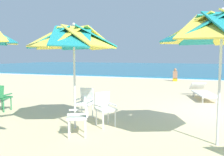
% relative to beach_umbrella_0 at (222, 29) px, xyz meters
% --- Properties ---
extents(sea, '(80.00, 36.00, 0.10)m').
position_rel_beach_umbrella_0_xyz_m(sea, '(0.83, 31.80, -2.26)').
color(sea, teal).
rests_on(sea, ground).
extents(surf_foam, '(80.00, 0.70, 0.01)m').
position_rel_beach_umbrella_0_xyz_m(surf_foam, '(0.83, 13.50, -2.30)').
color(surf_foam, white).
rests_on(surf_foam, ground).
extents(beach_umbrella_0, '(2.39, 2.39, 2.71)m').
position_rel_beach_umbrella_0_xyz_m(beach_umbrella_0, '(0.00, 0.00, 0.00)').
color(beach_umbrella_0, silver).
rests_on(beach_umbrella_0, ground).
extents(beach_umbrella_1, '(2.20, 2.20, 2.58)m').
position_rel_beach_umbrella_0_xyz_m(beach_umbrella_1, '(-3.22, 0.02, -0.11)').
color(beach_umbrella_1, silver).
rests_on(beach_umbrella_1, ground).
extents(plastic_chair_1, '(0.63, 0.63, 0.87)m').
position_rel_beach_umbrella_0_xyz_m(plastic_chair_1, '(-2.61, 0.47, -1.81)').
color(plastic_chair_1, white).
rests_on(plastic_chair_1, ground).
extents(plastic_chair_2, '(0.60, 0.58, 0.87)m').
position_rel_beach_umbrella_0_xyz_m(plastic_chair_2, '(-2.85, -0.42, -1.81)').
color(plastic_chair_2, white).
rests_on(plastic_chair_2, ground).
extents(plastic_chair_3, '(0.46, 0.49, 0.87)m').
position_rel_beach_umbrella_0_xyz_m(plastic_chair_3, '(-3.39, 0.95, -1.81)').
color(plastic_chair_3, white).
rests_on(plastic_chair_3, ground).
extents(plastic_chair_4, '(0.48, 0.50, 0.87)m').
position_rel_beach_umbrella_0_xyz_m(plastic_chair_4, '(-6.32, 0.81, -1.81)').
color(plastic_chair_4, '#2D8C4C').
rests_on(plastic_chair_4, ground).
extents(sun_lounger_1, '(1.13, 2.23, 0.62)m').
position_rel_beach_umbrella_0_xyz_m(sun_lounger_1, '(-0.08, 5.31, -2.03)').
color(sun_lounger_1, white).
rests_on(sun_lounger_1, ground).
extents(beachgoer_seated, '(0.30, 0.93, 0.92)m').
position_rel_beach_umbrella_0_xyz_m(beachgoer_seated, '(-1.69, 12.11, -2.02)').
color(beachgoer_seated, yellow).
rests_on(beachgoer_seated, ground).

